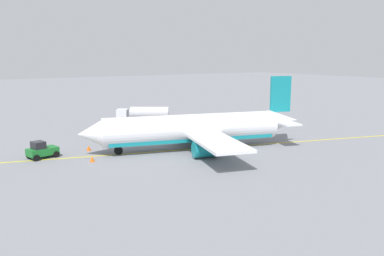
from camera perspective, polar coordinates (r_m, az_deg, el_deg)
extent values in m
plane|color=slate|center=(54.79, 0.00, -3.09)|extent=(400.00, 400.00, 0.00)
cylinder|color=white|center=(54.18, 0.00, -0.05)|extent=(24.39, 10.57, 3.90)
cube|color=teal|center=(54.39, 0.00, -1.16)|extent=(22.90, 9.52, 1.09)
cone|color=white|center=(51.90, -14.38, -0.84)|extent=(4.29, 4.54, 3.75)
cone|color=white|center=(59.79, 13.08, 1.04)|extent=(5.46, 4.51, 3.32)
cube|color=teal|center=(58.96, 12.67, 4.81)|extent=(3.17, 1.25, 5.20)
cube|color=white|center=(59.45, 12.52, 1.02)|extent=(4.66, 8.74, 0.24)
cube|color=white|center=(54.57, 1.00, -0.50)|extent=(11.98, 26.54, 0.36)
cylinder|color=teal|center=(49.76, 1.99, -3.03)|extent=(3.66, 2.91, 2.10)
cylinder|color=teal|center=(59.46, -1.29, -0.83)|extent=(3.66, 2.91, 2.10)
cylinder|color=#4C4C51|center=(52.52, -10.61, -2.55)|extent=(0.24, 0.24, 1.23)
cylinder|color=black|center=(52.65, -10.59, -3.20)|extent=(1.17, 0.69, 1.10)
cylinder|color=#4C4C51|center=(52.75, 2.91, -2.33)|extent=(0.24, 0.24, 1.23)
cylinder|color=black|center=(52.89, 2.91, -2.98)|extent=(1.17, 0.69, 1.10)
cylinder|color=#4C4C51|center=(57.55, 1.14, -1.25)|extent=(0.24, 0.24, 1.23)
cylinder|color=black|center=(57.68, 1.14, -1.85)|extent=(1.17, 0.69, 1.10)
cube|color=#2D2D33|center=(76.96, -6.57, 1.26)|extent=(9.76, 7.92, 0.30)
cube|color=silver|center=(77.64, -10.01, 1.96)|extent=(3.02, 3.11, 2.00)
cube|color=black|center=(77.77, -10.67, 2.25)|extent=(1.29, 1.73, 0.90)
cylinder|color=silver|center=(76.68, -6.14, 2.22)|extent=(7.35, 6.14, 2.30)
cylinder|color=black|center=(76.51, -9.88, 1.01)|extent=(1.10, 0.92, 1.10)
cylinder|color=black|center=(78.93, -9.52, 1.30)|extent=(1.10, 0.92, 1.10)
cylinder|color=black|center=(75.43, -4.76, 0.99)|extent=(1.10, 0.92, 1.10)
cylinder|color=black|center=(77.88, -4.55, 1.29)|extent=(1.10, 0.92, 1.10)
cube|color=#196B28|center=(53.49, -20.78, -3.16)|extent=(3.95, 2.74, 0.90)
cube|color=black|center=(53.10, -21.33, -2.30)|extent=(1.71, 1.87, 0.90)
cylinder|color=black|center=(55.02, -19.98, -3.24)|extent=(0.85, 0.47, 0.80)
cylinder|color=black|center=(53.27, -19.03, -3.61)|extent=(0.85, 0.47, 0.80)
cylinder|color=black|center=(53.97, -22.46, -3.65)|extent=(0.85, 0.47, 0.80)
cylinder|color=black|center=(52.19, -21.57, -4.05)|extent=(0.85, 0.47, 0.80)
cube|color=navy|center=(69.33, -4.82, 0.07)|extent=(0.43, 0.51, 0.85)
cube|color=yellow|center=(69.20, -4.83, 0.66)|extent=(0.49, 0.60, 0.60)
sphere|color=tan|center=(69.13, -4.84, 1.02)|extent=(0.24, 0.24, 0.24)
cone|color=#F2590F|center=(55.76, -14.69, -2.82)|extent=(0.64, 0.64, 0.71)
cone|color=#F2590F|center=(49.83, -14.23, -4.36)|extent=(0.62, 0.62, 0.69)
cube|color=yellow|center=(54.79, 0.00, -3.08)|extent=(65.45, 19.44, 0.01)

